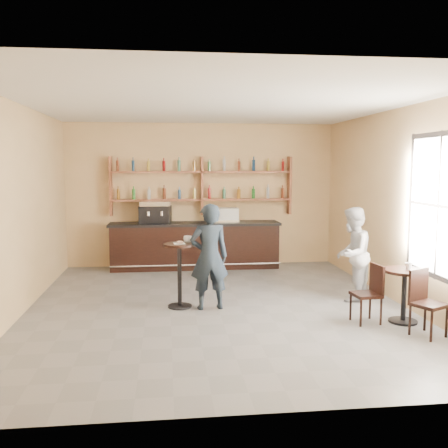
{
  "coord_description": "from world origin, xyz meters",
  "views": [
    {
      "loc": [
        -0.79,
        -7.77,
        2.27
      ],
      "look_at": [
        0.2,
        0.8,
        1.25
      ],
      "focal_mm": 40.0,
      "sensor_mm": 36.0,
      "label": 1
    }
  ],
  "objects": [
    {
      "name": "bar_counter",
      "position": [
        -0.18,
        3.15,
        0.51
      ],
      "size": [
        3.74,
        0.73,
        1.01
      ],
      "primitive_type": null,
      "color": "black",
      "rests_on": "floor"
    },
    {
      "name": "liquor_bottles",
      "position": [
        0.0,
        3.37,
        1.98
      ],
      "size": [
        3.68,
        0.1,
        1.0
      ],
      "primitive_type": null,
      "color": "#8C5919",
      "rests_on": "shelf_unit"
    },
    {
      "name": "floor",
      "position": [
        0.0,
        0.0,
        0.0
      ],
      "size": [
        7.0,
        7.0,
        0.0
      ],
      "primitive_type": "plane",
      "color": "slate",
      "rests_on": "ground"
    },
    {
      "name": "cup_pedestal",
      "position": [
        -0.46,
        0.17,
        1.09
      ],
      "size": [
        0.18,
        0.18,
        0.11
      ],
      "primitive_type": "imported",
      "rotation": [
        0.0,
        0.0,
        -0.42
      ],
      "color": "white",
      "rests_on": "pedestal_table"
    },
    {
      "name": "pedestal_table",
      "position": [
        -0.6,
        0.07,
        0.52
      ],
      "size": [
        0.65,
        0.65,
        1.03
      ],
      "primitive_type": null,
      "rotation": [
        0.0,
        0.0,
        0.38
      ],
      "color": "black",
      "rests_on": "floor"
    },
    {
      "name": "cafe_table",
      "position": [
        2.6,
        -1.09,
        0.39
      ],
      "size": [
        0.74,
        0.74,
        0.78
      ],
      "primitive_type": null,
      "rotation": [
        0.0,
        0.0,
        0.22
      ],
      "color": "black",
      "rests_on": "floor"
    },
    {
      "name": "window_pane",
      "position": [
        2.99,
        -1.2,
        1.7
      ],
      "size": [
        0.0,
        2.0,
        2.0
      ],
      "primitive_type": "plane",
      "rotation": [
        1.57,
        0.0,
        -1.57
      ],
      "color": "white",
      "rests_on": "wall_right"
    },
    {
      "name": "napkin",
      "position": [
        -0.6,
        0.07,
        1.04
      ],
      "size": [
        0.19,
        0.19,
        0.0
      ],
      "primitive_type": "cube",
      "rotation": [
        0.0,
        0.0,
        0.12
      ],
      "color": "white",
      "rests_on": "pedestal_table"
    },
    {
      "name": "wall_front",
      "position": [
        0.0,
        -3.5,
        1.6
      ],
      "size": [
        7.0,
        0.0,
        7.0
      ],
      "primitive_type": "plane",
      "rotation": [
        -1.57,
        0.0,
        0.0
      ],
      "color": "tan",
      "rests_on": "floor"
    },
    {
      "name": "patron_second",
      "position": [
        2.3,
        0.18,
        0.79
      ],
      "size": [
        0.94,
        0.97,
        1.58
      ],
      "primitive_type": "imported",
      "rotation": [
        0.0,
        0.0,
        -2.22
      ],
      "color": "#AAAAB0",
      "rests_on": "floor"
    },
    {
      "name": "wall_right",
      "position": [
        3.0,
        0.0,
        1.6
      ],
      "size": [
        0.0,
        7.0,
        7.0
      ],
      "primitive_type": "plane",
      "rotation": [
        1.57,
        0.0,
        -1.57
      ],
      "color": "tan",
      "rests_on": "floor"
    },
    {
      "name": "wall_back",
      "position": [
        0.0,
        3.5,
        1.6
      ],
      "size": [
        7.0,
        0.0,
        7.0
      ],
      "primitive_type": "plane",
      "rotation": [
        1.57,
        0.0,
        0.0
      ],
      "color": "tan",
      "rests_on": "floor"
    },
    {
      "name": "wall_left",
      "position": [
        -3.0,
        0.0,
        1.6
      ],
      "size": [
        0.0,
        7.0,
        7.0
      ],
      "primitive_type": "plane",
      "rotation": [
        1.57,
        0.0,
        1.57
      ],
      "color": "tan",
      "rests_on": "floor"
    },
    {
      "name": "shelf_unit",
      "position": [
        0.0,
        3.37,
        1.81
      ],
      "size": [
        4.0,
        0.26,
        1.4
      ],
      "primitive_type": null,
      "color": "brown",
      "rests_on": "wall_back"
    },
    {
      "name": "chair_west",
      "position": [
        2.05,
        -1.04,
        0.43
      ],
      "size": [
        0.4,
        0.4,
        0.85
      ],
      "primitive_type": null,
      "rotation": [
        0.0,
        0.0,
        -1.47
      ],
      "color": "black",
      "rests_on": "floor"
    },
    {
      "name": "donut",
      "position": [
        -0.59,
        0.06,
        1.06
      ],
      "size": [
        0.12,
        0.12,
        0.04
      ],
      "primitive_type": "torus",
      "rotation": [
        0.0,
        0.0,
        -0.18
      ],
      "color": "#C17546",
      "rests_on": "napkin"
    },
    {
      "name": "espresso_machine",
      "position": [
        -1.04,
        3.15,
        1.25
      ],
      "size": [
        0.72,
        0.52,
        0.47
      ],
      "primitive_type": null,
      "rotation": [
        0.0,
        0.0,
        -0.15
      ],
      "color": "black",
      "rests_on": "bar_counter"
    },
    {
      "name": "man_main",
      "position": [
        -0.14,
        -0.07,
        0.84
      ],
      "size": [
        0.65,
        0.46,
        1.68
      ],
      "primitive_type": "imported",
      "rotation": [
        0.0,
        0.0,
        3.23
      ],
      "color": "black",
      "rests_on": "floor"
    },
    {
      "name": "chair_south",
      "position": [
        2.65,
        -1.69,
        0.44
      ],
      "size": [
        0.51,
        0.51,
        0.88
      ],
      "primitive_type": null,
      "rotation": [
        0.0,
        0.0,
        0.46
      ],
      "color": "black",
      "rests_on": "floor"
    },
    {
      "name": "pastry_case",
      "position": [
        0.52,
        3.15,
        1.17
      ],
      "size": [
        0.55,
        0.45,
        0.31
      ],
      "primitive_type": null,
      "rotation": [
        0.0,
        0.0,
        0.06
      ],
      "color": "silver",
      "rests_on": "bar_counter"
    },
    {
      "name": "window_frame",
      "position": [
        2.99,
        -1.2,
        1.7
      ],
      "size": [
        0.04,
        1.7,
        2.1
      ],
      "primitive_type": null,
      "color": "black",
      "rests_on": "wall_right"
    },
    {
      "name": "ceiling",
      "position": [
        0.0,
        0.0,
        3.2
      ],
      "size": [
        7.0,
        7.0,
        0.0
      ],
      "primitive_type": "plane",
      "rotation": [
        3.14,
        0.0,
        0.0
      ],
      "color": "white",
      "rests_on": "wall_back"
    },
    {
      "name": "cup_cafe",
      "position": [
        2.65,
        -1.09,
        0.83
      ],
      "size": [
        0.13,
        0.13,
        0.1
      ],
      "primitive_type": "imported",
      "rotation": [
        0.0,
        0.0,
        -0.35
      ],
      "color": "white",
      "rests_on": "cafe_table"
    }
  ]
}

